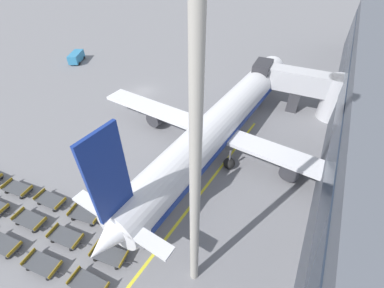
% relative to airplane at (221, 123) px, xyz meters
% --- Properties ---
extents(ground_plane, '(500.00, 500.00, 0.00)m').
position_rel_airplane_xyz_m(ground_plane, '(-17.67, 7.36, -3.55)').
color(ground_plane, gray).
extents(jet_bridge, '(14.57, 4.69, 6.67)m').
position_rel_airplane_xyz_m(jet_bridge, '(8.27, 13.77, 0.41)').
color(jet_bridge, silver).
rests_on(jet_bridge, ground_plane).
extents(airplane, '(35.53, 41.35, 13.06)m').
position_rel_airplane_xyz_m(airplane, '(0.00, 0.00, 0.00)').
color(airplane, white).
rests_on(airplane, ground_plane).
extents(service_van, '(3.93, 5.19, 1.93)m').
position_rel_airplane_xyz_m(service_van, '(-38.14, 11.53, -2.49)').
color(service_van, teal).
rests_on(service_van, ground_plane).
extents(baggage_dolly_row_near_col_c, '(3.81, 1.84, 0.92)m').
position_rel_airplane_xyz_m(baggage_dolly_row_near_col_c, '(-11.25, -22.16, -3.07)').
color(baggage_dolly_row_near_col_c, '#424449').
rests_on(baggage_dolly_row_near_col_c, ground_plane).
extents(baggage_dolly_row_near_col_d, '(3.82, 1.87, 0.92)m').
position_rel_airplane_xyz_m(baggage_dolly_row_near_col_d, '(-6.67, -21.74, -3.07)').
color(baggage_dolly_row_near_col_d, '#424449').
rests_on(baggage_dolly_row_near_col_d, ground_plane).
extents(baggage_dolly_row_near_col_e, '(3.79, 1.75, 0.92)m').
position_rel_airplane_xyz_m(baggage_dolly_row_near_col_e, '(-2.09, -21.12, -3.07)').
color(baggage_dolly_row_near_col_e, '#424449').
rests_on(baggage_dolly_row_near_col_e, ground_plane).
extents(baggage_dolly_row_mid_a_col_c, '(3.81, 1.82, 0.92)m').
position_rel_airplane_xyz_m(baggage_dolly_row_mid_a_col_c, '(-11.45, -19.43, -3.07)').
color(baggage_dolly_row_mid_a_col_c, '#424449').
rests_on(baggage_dolly_row_mid_a_col_c, ground_plane).
extents(baggage_dolly_row_mid_a_col_d, '(3.82, 1.86, 0.92)m').
position_rel_airplane_xyz_m(baggage_dolly_row_mid_a_col_d, '(-6.95, -19.07, -3.07)').
color(baggage_dolly_row_mid_a_col_d, '#424449').
rests_on(baggage_dolly_row_mid_a_col_d, ground_plane).
extents(baggage_dolly_row_mid_a_col_e, '(3.83, 1.94, 0.92)m').
position_rel_airplane_xyz_m(baggage_dolly_row_mid_a_col_e, '(-2.31, -18.51, -3.07)').
color(baggage_dolly_row_mid_a_col_e, '#424449').
rests_on(baggage_dolly_row_mid_a_col_e, ground_plane).
extents(baggage_dolly_row_mid_b_col_b, '(3.82, 1.89, 0.92)m').
position_rel_airplane_xyz_m(baggage_dolly_row_mid_b_col_b, '(-16.13, -17.47, -3.07)').
color(baggage_dolly_row_mid_b_col_b, '#424449').
rests_on(baggage_dolly_row_mid_b_col_b, ground_plane).
extents(baggage_dolly_row_mid_b_col_c, '(3.80, 1.78, 0.92)m').
position_rel_airplane_xyz_m(baggage_dolly_row_mid_b_col_c, '(-11.67, -16.88, -3.07)').
color(baggage_dolly_row_mid_b_col_c, '#424449').
rests_on(baggage_dolly_row_mid_b_col_c, ground_plane).
extents(baggage_dolly_row_mid_b_col_d, '(3.83, 1.99, 0.92)m').
position_rel_airplane_xyz_m(baggage_dolly_row_mid_b_col_d, '(-7.18, -16.48, -3.07)').
color(baggage_dolly_row_mid_b_col_d, '#424449').
rests_on(baggage_dolly_row_mid_b_col_d, ground_plane).
extents(baggage_dolly_row_mid_b_col_e, '(3.80, 1.80, 0.92)m').
position_rel_airplane_xyz_m(baggage_dolly_row_mid_b_col_e, '(-2.62, -15.85, -3.07)').
color(baggage_dolly_row_mid_b_col_e, '#424449').
rests_on(baggage_dolly_row_mid_b_col_e, ground_plane).
extents(apron_light_mast, '(2.00, 0.73, 27.89)m').
position_rel_airplane_xyz_m(apron_light_mast, '(4.83, -16.43, 11.66)').
color(apron_light_mast, '#ADA89E').
rests_on(apron_light_mast, ground_plane).
extents(stand_guidance_stripe, '(2.85, 31.31, 0.01)m').
position_rel_airplane_xyz_m(stand_guidance_stripe, '(1.50, -8.64, -3.55)').
color(stand_guidance_stripe, yellow).
rests_on(stand_guidance_stripe, ground_plane).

